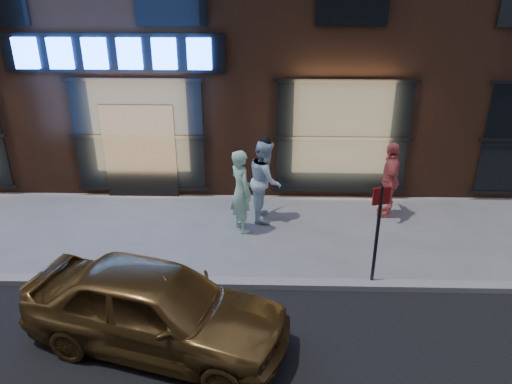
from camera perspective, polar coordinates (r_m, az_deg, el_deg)
ground at (r=9.99m, az=-17.72°, el=-9.95°), size 90.00×90.00×0.00m
curb at (r=9.96m, az=-17.76°, el=-9.67°), size 60.00×0.25×0.12m
man_bowtie at (r=10.89m, az=-1.72°, el=0.08°), size 0.73×0.83×1.90m
man_cap at (r=11.45m, az=1.07°, el=1.40°), size 0.75×0.95×1.91m
passerby at (r=11.99m, az=15.05°, el=1.39°), size 0.65×1.13×1.82m
gold_sedan at (r=7.96m, az=-11.34°, el=-12.82°), size 4.42×2.72×1.40m
sign_post at (r=9.11m, az=13.75°, el=-3.98°), size 0.32×0.11×2.02m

